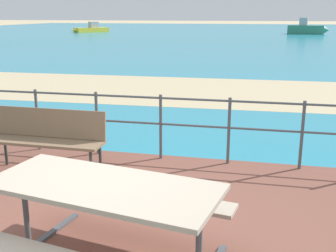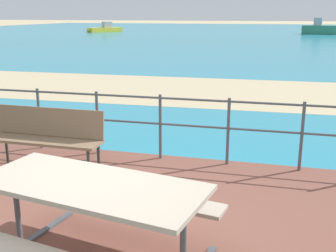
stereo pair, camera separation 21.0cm
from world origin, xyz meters
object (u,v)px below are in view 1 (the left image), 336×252
picnic_table (104,205)px  boat_mid (307,29)px  boat_near (91,29)px  park_bench (47,134)px

picnic_table → boat_mid: bearing=93.1°
boat_near → boat_mid: 23.83m
picnic_table → boat_near: (-18.25, 43.36, -0.31)m
picnic_table → park_bench: park_bench is taller
park_bench → boat_mid: 42.42m
boat_near → picnic_table: bearing=62.5°
park_bench → boat_near: boat_near is taller
picnic_table → boat_mid: (5.57, 43.81, -0.10)m
picnic_table → park_bench: 2.54m
picnic_table → park_bench: size_ratio=1.31×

